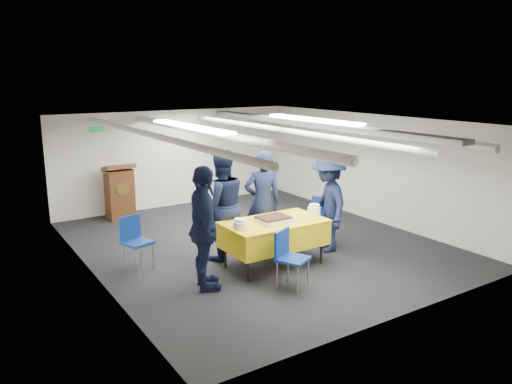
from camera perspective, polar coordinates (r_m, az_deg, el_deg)
ground at (r=9.48m, az=0.02°, el=-5.86°), size 7.00×7.00×0.00m
room_shell at (r=9.44m, az=-0.85°, el=5.38°), size 6.00×7.00×2.30m
serving_table at (r=8.23m, az=2.07°, el=-4.74°), size 1.68×0.95×0.77m
sheet_cake at (r=8.12m, az=1.97°, el=-3.11°), size 0.53×0.41×0.09m
plate_stack_left at (r=7.76m, az=-1.82°, el=-3.68°), size 0.22×0.22×0.16m
plate_stack_right at (r=8.58m, az=6.67°, el=-2.03°), size 0.22×0.22×0.18m
podium at (r=11.34m, az=-15.32°, el=0.06°), size 0.62×0.53×1.25m
chair_near at (r=7.45m, az=3.68°, el=-6.94°), size 0.56×0.56×0.87m
chair_right at (r=9.43m, az=7.25°, el=-2.70°), size 0.57×0.57×0.87m
chair_left at (r=8.39m, az=-13.77°, el=-4.98°), size 0.52×0.52×0.87m
sailor_a at (r=8.78m, az=0.75°, el=-1.17°), size 0.77×0.63×1.83m
sailor_b at (r=8.46m, az=-4.02°, el=-1.52°), size 1.04×0.88×1.90m
sailor_c at (r=7.27m, az=-5.96°, el=-4.20°), size 0.79×1.17×1.85m
sailor_d at (r=8.97m, az=8.20°, el=-1.27°), size 0.99×1.28×1.75m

